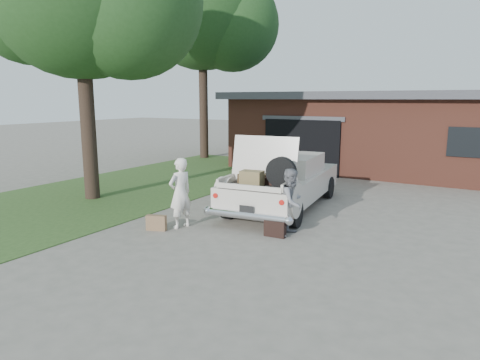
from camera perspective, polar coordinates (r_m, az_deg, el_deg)
The scene contains 9 objects.
ground at distance 10.02m, azimuth -1.76°, elevation -6.74°, with size 90.00×90.00×0.00m, color gray.
grass_strip at distance 15.64m, azimuth -12.95°, elevation -0.59°, with size 6.00×16.00×0.02m, color #2D4C1E.
house at distance 20.01m, azimuth 18.76°, elevation 6.35°, with size 12.80×7.80×3.30m.
tree_back at distance 22.48m, azimuth -4.87°, elevation 21.27°, with size 6.99×6.08×10.49m.
sedan at distance 11.97m, azimuth 5.77°, elevation -0.16°, with size 2.50×5.32×2.12m.
woman_left at distance 10.15m, azimuth -7.96°, elevation -1.74°, with size 0.61×0.40×1.67m, color white.
woman_right at distance 9.62m, azimuth 6.87°, elevation -2.90°, with size 0.73×0.57×1.51m, color gray.
suitcase_left at distance 10.17m, azimuth -11.09°, elevation -5.62°, with size 0.47×0.15×0.36m, color olive.
suitcase_right at distance 9.56m, azimuth 4.68°, elevation -6.49°, with size 0.48×0.15×0.37m, color black.
Camera 1 is at (5.14, -8.06, 3.01)m, focal length 32.00 mm.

